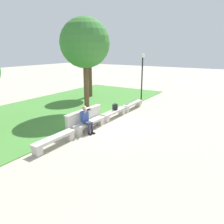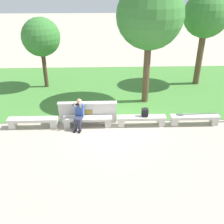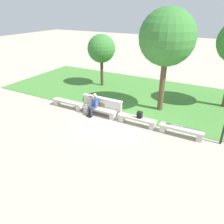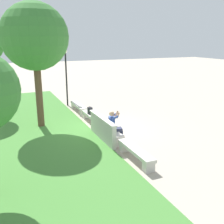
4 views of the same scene
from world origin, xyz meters
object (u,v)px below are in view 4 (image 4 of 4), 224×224
(bench_far, at_px, (79,107))
(backpack, at_px, (90,111))
(person_photographer, at_px, (114,124))
(bench_main, at_px, (136,152))
(lamp_post, at_px, (66,69))
(tree_left_background, at_px, (35,37))
(bench_mid, at_px, (92,117))
(bench_near, at_px, (110,132))

(bench_far, bearing_deg, backpack, 179.33)
(person_photographer, bearing_deg, bench_main, 177.87)
(bench_main, bearing_deg, lamp_post, 1.35)
(bench_main, distance_m, bench_far, 7.11)
(backpack, distance_m, tree_left_background, 4.43)
(bench_mid, bearing_deg, bench_main, 180.00)
(bench_mid, height_order, tree_left_background, tree_left_background)
(bench_main, bearing_deg, bench_far, 0.00)
(person_photographer, distance_m, tree_left_background, 5.44)
(backpack, height_order, tree_left_background, tree_left_background)
(bench_near, height_order, tree_left_background, tree_left_background)
(tree_left_background, bearing_deg, bench_main, -154.69)
(backpack, bearing_deg, bench_near, -179.40)
(bench_main, bearing_deg, person_photographer, -2.13)
(backpack, distance_m, lamp_post, 4.42)
(person_photographer, xyz_separation_m, tree_left_background, (3.23, 2.56, 3.55))
(bench_near, relative_size, lamp_post, 0.59)
(bench_far, relative_size, backpack, 5.02)
(person_photographer, height_order, lamp_post, lamp_post)
(tree_left_background, bearing_deg, bench_far, -53.35)
(person_photographer, distance_m, lamp_post, 7.10)
(backpack, height_order, lamp_post, lamp_post)
(bench_far, relative_size, tree_left_background, 0.37)
(bench_main, relative_size, tree_left_background, 0.37)
(tree_left_background, bearing_deg, lamp_post, -31.85)
(bench_main, bearing_deg, backpack, 0.31)
(bench_mid, distance_m, person_photographer, 2.75)
(bench_mid, xyz_separation_m, backpack, (0.14, 0.03, 0.32))
(bench_mid, distance_m, bench_far, 2.37)
(bench_mid, distance_m, lamp_post, 4.68)
(bench_near, relative_size, bench_far, 1.00)
(bench_mid, xyz_separation_m, bench_far, (2.37, 0.00, 0.00))
(bench_main, relative_size, lamp_post, 0.59)
(lamp_post, bearing_deg, backpack, -177.39)
(bench_near, distance_m, tree_left_background, 5.51)
(bench_mid, height_order, person_photographer, person_photographer)
(bench_far, height_order, backpack, backpack)
(bench_main, distance_m, lamp_post, 9.17)
(bench_main, relative_size, backpack, 5.02)
(bench_far, xyz_separation_m, backpack, (-2.23, 0.03, 0.32))
(bench_mid, xyz_separation_m, person_photographer, (-2.71, -0.08, 0.43))
(bench_near, distance_m, person_photographer, 0.56)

